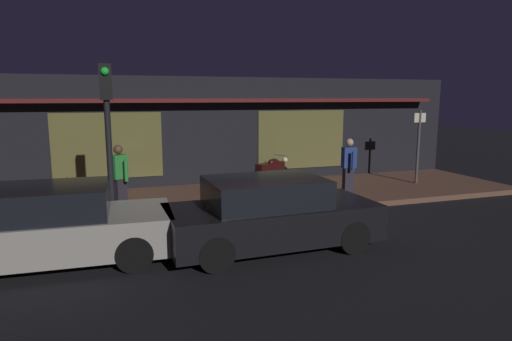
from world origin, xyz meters
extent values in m
plane|color=black|center=(0.00, 0.00, 0.00)|extent=(60.00, 60.00, 0.00)
cube|color=brown|center=(0.00, 3.00, 0.07)|extent=(18.00, 4.00, 0.15)
cube|color=black|center=(0.00, 6.40, 1.80)|extent=(18.00, 2.80, 3.60)
cube|color=brown|center=(-3.20, 4.98, 1.50)|extent=(3.20, 0.04, 2.00)
cube|color=brown|center=(3.20, 4.98, 1.50)|extent=(3.20, 0.04, 2.00)
cube|color=#591919|center=(0.00, 4.75, 2.85)|extent=(16.20, 0.50, 0.12)
cylinder|color=black|center=(1.13, 3.61, 0.45)|extent=(0.59, 0.39, 0.60)
cylinder|color=black|center=(2.11, 4.12, 0.45)|extent=(0.59, 0.39, 0.60)
cube|color=black|center=(1.62, 3.87, 0.73)|extent=(1.10, 0.76, 0.36)
ellipsoid|color=black|center=(1.75, 3.94, 0.93)|extent=(0.50, 0.42, 0.20)
sphere|color=#F9EDB7|center=(2.26, 4.20, 0.93)|extent=(0.18, 0.18, 0.18)
cylinder|color=gray|center=(2.08, 4.11, 1.10)|extent=(0.28, 0.50, 0.03)
torus|color=black|center=(-5.11, 2.49, 0.48)|extent=(0.66, 0.16, 0.66)
torus|color=black|center=(-4.13, 2.30, 0.48)|extent=(0.66, 0.16, 0.66)
cube|color=#B78C2D|center=(-4.62, 2.40, 0.70)|extent=(0.89, 0.20, 0.06)
cube|color=brown|center=(-4.87, 2.44, 0.97)|extent=(0.21, 0.12, 0.06)
cylinder|color=#B78C2D|center=(-4.21, 2.32, 1.05)|extent=(0.10, 0.42, 0.02)
cube|color=#28232D|center=(-2.98, 2.08, 0.57)|extent=(0.34, 0.33, 0.85)
cube|color=#2D8C38|center=(-2.98, 2.08, 1.29)|extent=(0.44, 0.40, 0.58)
sphere|color=brown|center=(-2.98, 2.08, 1.71)|extent=(0.22, 0.22, 0.22)
cylinder|color=#2D8C38|center=(-2.82, 1.87, 1.22)|extent=(0.13, 0.13, 0.52)
cylinder|color=#2D8C38|center=(-3.13, 2.29, 1.22)|extent=(0.13, 0.13, 0.52)
cube|color=#28232D|center=(3.18, 1.75, 0.57)|extent=(0.29, 0.22, 0.85)
cube|color=navy|center=(3.18, 1.75, 1.29)|extent=(0.40, 0.25, 0.58)
sphere|color=tan|center=(3.18, 1.75, 1.71)|extent=(0.22, 0.22, 0.22)
cylinder|color=navy|center=(3.20, 2.01, 1.22)|extent=(0.10, 0.10, 0.52)
cylinder|color=navy|center=(3.16, 1.49, 1.22)|extent=(0.10, 0.10, 0.52)
cylinder|color=#47474C|center=(6.37, 2.83, 1.35)|extent=(0.09, 0.09, 2.40)
cube|color=beige|center=(6.37, 2.83, 2.30)|extent=(0.44, 0.03, 0.30)
cylinder|color=black|center=(-3.18, 0.32, 1.80)|extent=(0.12, 0.12, 3.60)
cube|color=black|center=(-3.18, 0.32, 3.25)|extent=(0.24, 0.24, 0.70)
sphere|color=#1ED838|center=(-3.18, 0.19, 3.45)|extent=(0.16, 0.16, 0.16)
cylinder|color=black|center=(-2.80, 0.05, 0.32)|extent=(0.65, 0.25, 0.64)
cylinder|color=black|center=(-2.87, -1.51, 0.32)|extent=(0.65, 0.25, 0.64)
cube|color=#9E998E|center=(-4.18, -0.68, 0.55)|extent=(4.17, 1.93, 0.68)
cube|color=black|center=(-4.33, -0.67, 1.10)|extent=(2.27, 1.69, 0.64)
cylinder|color=black|center=(1.12, -0.35, 0.32)|extent=(0.65, 0.24, 0.64)
cylinder|color=black|center=(1.15, -1.91, 0.32)|extent=(0.65, 0.24, 0.64)
cylinder|color=black|center=(-1.58, -0.41, 0.32)|extent=(0.65, 0.24, 0.64)
cylinder|color=black|center=(-1.55, -1.97, 0.32)|extent=(0.65, 0.24, 0.64)
cube|color=black|center=(-0.22, -1.16, 0.55)|extent=(4.14, 1.86, 0.68)
cube|color=black|center=(-0.37, -1.16, 1.10)|extent=(2.24, 1.65, 0.64)
camera|label=1|loc=(-3.18, -8.94, 2.96)|focal=30.81mm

